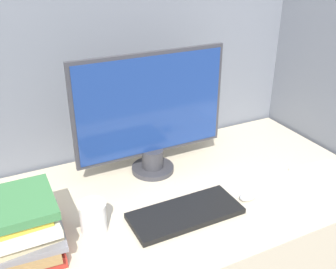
{
  "coord_description": "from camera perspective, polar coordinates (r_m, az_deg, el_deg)",
  "views": [
    {
      "loc": [
        -0.57,
        -0.7,
        1.62
      ],
      "look_at": [
        -0.0,
        0.45,
        0.99
      ],
      "focal_mm": 42.0,
      "sensor_mm": 36.0,
      "label": 1
    }
  ],
  "objects": [
    {
      "name": "keyboard",
      "position": [
        1.4,
        2.54,
        -11.36
      ],
      "size": [
        0.39,
        0.17,
        0.02
      ],
      "color": "black",
      "rests_on": "desk"
    },
    {
      "name": "monitor",
      "position": [
        1.54,
        -2.5,
        2.74
      ],
      "size": [
        0.63,
        0.18,
        0.5
      ],
      "color": "#333338",
      "rests_on": "desk"
    },
    {
      "name": "cubicle_panel_right",
      "position": [
        1.96,
        22.48,
        1.25
      ],
      "size": [
        0.04,
        0.87,
        1.71
      ],
      "color": "slate",
      "rests_on": "ground_plane"
    },
    {
      "name": "desk",
      "position": [
        1.76,
        0.66,
        -18.68
      ],
      "size": [
        1.59,
        0.81,
        0.75
      ],
      "color": "beige",
      "rests_on": "ground_plane"
    },
    {
      "name": "book_stack",
      "position": [
        1.3,
        -20.68,
        -12.33
      ],
      "size": [
        0.25,
        0.32,
        0.19
      ],
      "color": "maroon",
      "rests_on": "desk"
    },
    {
      "name": "paper_pile",
      "position": [
        1.71,
        22.29,
        -6.0
      ],
      "size": [
        0.24,
        0.26,
        0.02
      ],
      "color": "white",
      "rests_on": "desk"
    },
    {
      "name": "cubicle_panel_rear",
      "position": [
        1.82,
        -5.64,
        1.31
      ],
      "size": [
        1.99,
        0.04,
        1.71
      ],
      "color": "slate",
      "rests_on": "ground_plane"
    },
    {
      "name": "mouse",
      "position": [
        1.5,
        11.53,
        -8.76
      ],
      "size": [
        0.07,
        0.04,
        0.03
      ],
      "color": "silver",
      "rests_on": "desk"
    },
    {
      "name": "coffee_cup",
      "position": [
        1.33,
        -10.8,
        -11.76
      ],
      "size": [
        0.09,
        0.09,
        0.11
      ],
      "color": "white",
      "rests_on": "desk"
    }
  ]
}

